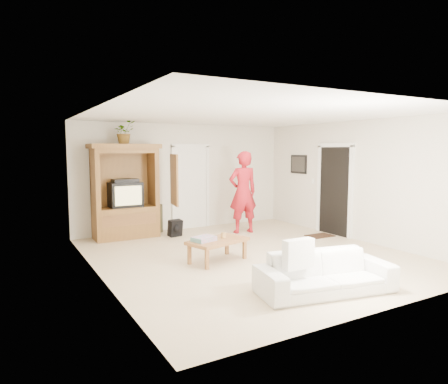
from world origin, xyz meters
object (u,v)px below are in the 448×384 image
object	(u,v)px
armoire	(126,197)
sofa	(325,273)
coffee_table	(218,242)
man	(243,192)

from	to	relation	value
armoire	sofa	bearing A→B (deg)	-73.90
coffee_table	sofa	bearing A→B (deg)	-91.03
man	coffee_table	distance (m)	2.63
armoire	sofa	size ratio (longest dim) A/B	1.11
armoire	man	size ratio (longest dim) A/B	1.08
armoire	man	bearing A→B (deg)	-18.27
sofa	man	bearing A→B (deg)	84.89
man	coffee_table	bearing A→B (deg)	54.37
man	coffee_table	xyz separation A→B (m)	(-1.72, -1.89, -0.62)
man	coffee_table	world-z (taller)	man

